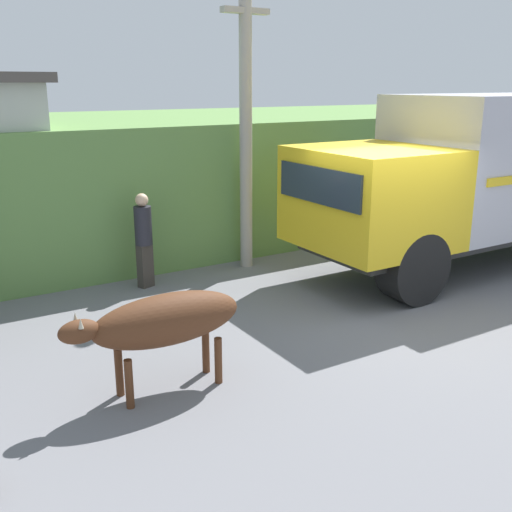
# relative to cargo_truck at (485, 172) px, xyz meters

# --- Properties ---
(ground_plane) EXTENTS (60.00, 60.00, 0.00)m
(ground_plane) POSITION_rel_cargo_truck_xyz_m (-3.14, -0.89, -1.78)
(ground_plane) COLOR slate
(hillside_embankment) EXTENTS (32.00, 6.69, 2.65)m
(hillside_embankment) POSITION_rel_cargo_truck_xyz_m (-3.14, 5.90, -0.45)
(hillside_embankment) COLOR #608C47
(hillside_embankment) RESTS_ON ground_plane
(cargo_truck) EXTENTS (7.31, 2.40, 3.19)m
(cargo_truck) POSITION_rel_cargo_truck_xyz_m (0.00, 0.00, 0.00)
(cargo_truck) COLOR #2D2D2D
(cargo_truck) RESTS_ON ground_plane
(brown_cow) EXTENTS (2.07, 0.58, 1.15)m
(brown_cow) POSITION_rel_cargo_truck_xyz_m (-7.18, -1.51, -0.93)
(brown_cow) COLOR #512D19
(brown_cow) RESTS_ON ground_plane
(pedestrian_on_hill) EXTENTS (0.38, 0.38, 1.63)m
(pedestrian_on_hill) POSITION_rel_cargo_truck_xyz_m (-6.04, 2.04, -0.87)
(pedestrian_on_hill) COLOR #38332D
(pedestrian_on_hill) RESTS_ON ground_plane
(utility_pole) EXTENTS (0.90, 0.23, 5.21)m
(utility_pole) POSITION_rel_cargo_truck_xyz_m (-3.93, 2.20, 0.94)
(utility_pole) COLOR #9E998E
(utility_pole) RESTS_ON ground_plane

